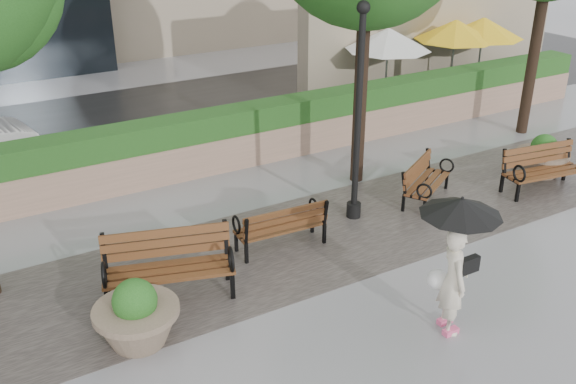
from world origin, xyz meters
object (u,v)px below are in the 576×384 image
bench_4 (542,178)px  bench_2 (281,235)px  planter_left (137,319)px  pedestrian (456,252)px  planter_right (542,159)px  lamppost (358,129)px  bench_3 (426,189)px  bench_1 (170,279)px

bench_4 → bench_2: bearing=-178.0°
planter_left → pedestrian: 4.56m
planter_right → lamppost: size_ratio=0.28×
bench_3 → bench_2: bearing=153.0°
bench_2 → bench_3: (3.57, 0.21, -0.01)m
pedestrian → bench_4: bearing=-38.8°
bench_1 → lamppost: bearing=27.6°
planter_left → lamppost: (4.90, 1.63, 1.43)m
bench_1 → planter_right: size_ratio=1.85×
planter_left → planter_right: 9.84m
bench_1 → bench_4: size_ratio=1.13×
bench_3 → pedestrian: size_ratio=0.79×
bench_1 → planter_left: bearing=-116.6°
bench_4 → lamppost: bearing=174.9°
bench_2 → lamppost: 2.44m
planter_left → bench_2: bearing=23.0°
pedestrian → bench_1: bearing=73.4°
bench_1 → bench_3: bearing=23.3°
bench_2 → bench_3: bearing=-173.2°
bench_1 → pedestrian: bearing=-24.2°
bench_3 → bench_4: bearing=-50.7°
bench_4 → planter_right: 0.90m
planter_right → bench_1: bearing=-177.8°
bench_2 → pedestrian: 3.54m
bench_1 → bench_4: 8.30m
lamppost → pedestrian: lamppost is taller
bench_1 → planter_left: bench_1 is taller
planter_right → pedestrian: pedestrian is taller
planter_left → lamppost: 5.36m
bench_4 → planter_left: bearing=-167.5°
bench_3 → planter_right: planter_right is taller
bench_1 → planter_left: size_ratio=1.75×
planter_left → planter_right: (9.77, 1.20, -0.02)m
pedestrian → bench_2: bearing=40.7°
lamppost → bench_2: bearing=-170.0°
bench_3 → planter_right: size_ratio=1.44×
bench_1 → lamppost: lamppost is taller
bench_1 → lamppost: size_ratio=0.51×
bench_1 → planter_right: 8.98m
lamppost → bench_3: bearing=-3.9°
pedestrian → planter_left: bearing=88.5°
planter_left → pedestrian: bearing=-25.9°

